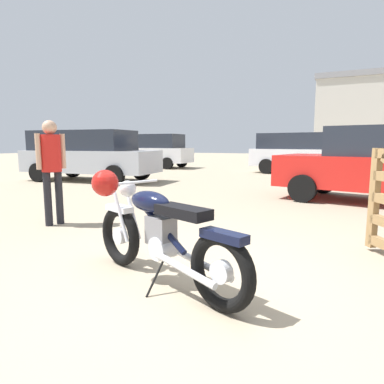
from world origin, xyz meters
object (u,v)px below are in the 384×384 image
object	(u,v)px
vintage_motorcycle	(156,232)
bystander	(51,162)
red_hatchback_near	(156,151)
pale_sedan_back	(378,165)
silver_sedan_mid	(306,152)
dark_sedan_left	(88,154)

from	to	relation	value
vintage_motorcycle	bystander	bearing A→B (deg)	-4.75
vintage_motorcycle	red_hatchback_near	xyz separation A→B (m)	(-8.07, 13.06, 0.43)
pale_sedan_back	silver_sedan_mid	size ratio (longest dim) A/B	0.90
vintage_motorcycle	dark_sedan_left	bearing A→B (deg)	-23.52
dark_sedan_left	pale_sedan_back	bearing A→B (deg)	-10.63
dark_sedan_left	vintage_motorcycle	bearing A→B (deg)	-49.83
vintage_motorcycle	silver_sedan_mid	world-z (taller)	silver_sedan_mid
silver_sedan_mid	dark_sedan_left	bearing A→B (deg)	-128.06
pale_sedan_back	silver_sedan_mid	xyz separation A→B (m)	(-2.41, 6.83, 0.10)
silver_sedan_mid	red_hatchback_near	size ratio (longest dim) A/B	1.24
bystander	pale_sedan_back	xyz separation A→B (m)	(4.77, 4.56, -0.18)
vintage_motorcycle	dark_sedan_left	distance (m)	9.44
bystander	red_hatchback_near	xyz separation A→B (m)	(-5.37, 11.81, -0.10)
pale_sedan_back	red_hatchback_near	xyz separation A→B (m)	(-10.14, 7.25, 0.08)
pale_sedan_back	red_hatchback_near	world-z (taller)	red_hatchback_near
vintage_motorcycle	silver_sedan_mid	bearing A→B (deg)	-68.26
silver_sedan_mid	red_hatchback_near	xyz separation A→B (m)	(-7.73, 0.42, -0.02)
pale_sedan_back	dark_sedan_left	distance (m)	8.91
bystander	red_hatchback_near	bearing A→B (deg)	136.74
bystander	silver_sedan_mid	bearing A→B (deg)	100.56
vintage_motorcycle	bystander	distance (m)	3.03
bystander	dark_sedan_left	distance (m)	6.67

